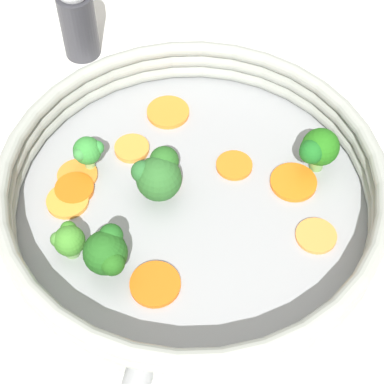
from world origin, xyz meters
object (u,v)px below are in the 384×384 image
object	(u,v)px
carrot_slice_3	(77,175)
carrot_slice_6	(316,236)
broccoli_floret_0	(107,252)
skillet	(192,205)
carrot_slice_0	(155,284)
broccoli_floret_2	(69,240)
broccoli_floret_1	(318,150)
carrot_slice_7	(74,189)
carrot_slice_8	(168,112)
carrot_slice_9	(293,182)
carrot_slice_5	(68,201)
carrot_slice_4	(234,165)
carrot_slice_2	(132,148)
salt_shaker	(77,15)
carrot_slice_1	(164,182)
broccoli_floret_4	(159,175)
broccoli_floret_3	(88,151)

from	to	relation	value
carrot_slice_3	carrot_slice_6	size ratio (longest dim) A/B	1.04
broccoli_floret_0	skillet	bearing A→B (deg)	-152.94
carrot_slice_0	broccoli_floret_2	bearing A→B (deg)	-42.68
broccoli_floret_1	broccoli_floret_0	bearing A→B (deg)	11.63
carrot_slice_7	carrot_slice_8	bearing A→B (deg)	-149.66
carrot_slice_9	carrot_slice_5	bearing A→B (deg)	-12.81
carrot_slice_3	carrot_slice_6	xyz separation A→B (m)	(-0.20, 0.14, -0.00)
carrot_slice_4	carrot_slice_8	size ratio (longest dim) A/B	0.81
carrot_slice_2	broccoli_floret_1	size ratio (longest dim) A/B	0.72
carrot_slice_3	salt_shaker	bearing A→B (deg)	-104.01
carrot_slice_2	carrot_slice_8	size ratio (longest dim) A/B	0.78
skillet	broccoli_floret_0	bearing A→B (deg)	27.06
skillet	carrot_slice_1	world-z (taller)	carrot_slice_1
carrot_slice_8	salt_shaker	size ratio (longest dim) A/B	0.41
carrot_slice_8	broccoli_floret_4	xyz separation A→B (m)	(0.04, 0.10, 0.03)
skillet	carrot_slice_1	xyz separation A→B (m)	(0.02, -0.03, 0.01)
carrot_slice_9	broccoli_floret_0	world-z (taller)	broccoli_floret_0
carrot_slice_6	broccoli_floret_2	size ratio (longest dim) A/B	1.10
broccoli_floret_0	broccoli_floret_4	distance (m)	0.10
broccoli_floret_0	broccoli_floret_3	bearing A→B (deg)	-95.07
skillet	carrot_slice_1	size ratio (longest dim) A/B	11.28
carrot_slice_7	broccoli_floret_4	world-z (taller)	broccoli_floret_4
carrot_slice_1	salt_shaker	xyz separation A→B (m)	(0.03, -0.24, 0.04)
carrot_slice_5	carrot_slice_8	distance (m)	0.15
carrot_slice_4	broccoli_floret_1	size ratio (longest dim) A/B	0.74
carrot_slice_2	carrot_slice_6	world-z (taller)	carrot_slice_2
skillet	carrot_slice_3	distance (m)	0.12
carrot_slice_8	broccoli_floret_1	distance (m)	0.17
carrot_slice_6	salt_shaker	size ratio (longest dim) A/B	0.35
carrot_slice_1	carrot_slice_7	world-z (taller)	carrot_slice_7
broccoli_floret_1	carrot_slice_3	bearing A→B (deg)	-16.51
carrot_slice_5	broccoli_floret_0	xyz separation A→B (m)	(-0.02, 0.09, 0.03)
skillet	carrot_slice_2	xyz separation A→B (m)	(0.04, -0.08, 0.01)
carrot_slice_9	broccoli_floret_4	distance (m)	0.14
carrot_slice_3	broccoli_floret_4	xyz separation A→B (m)	(-0.07, 0.05, 0.03)
carrot_slice_5	salt_shaker	world-z (taller)	salt_shaker
carrot_slice_9	broccoli_floret_2	size ratio (longest dim) A/B	1.32
carrot_slice_3	carrot_slice_6	world-z (taller)	same
carrot_slice_5	broccoli_floret_4	size ratio (longest dim) A/B	0.80
skillet	carrot_slice_2	bearing A→B (deg)	-64.84
carrot_slice_7	skillet	bearing A→B (deg)	155.11
salt_shaker	carrot_slice_9	bearing A→B (deg)	119.08
carrot_slice_7	broccoli_floret_0	size ratio (longest dim) A/B	0.79
broccoli_floret_2	broccoli_floret_1	bearing A→B (deg)	-176.20
carrot_slice_0	carrot_slice_7	distance (m)	0.14
broccoli_floret_3	broccoli_floret_2	bearing A→B (deg)	66.32
carrot_slice_2	broccoli_floret_4	size ratio (longest dim) A/B	0.70
carrot_slice_0	broccoli_floret_4	xyz separation A→B (m)	(-0.03, -0.10, 0.03)
skillet	carrot_slice_8	size ratio (longest dim) A/B	7.69
carrot_slice_4	broccoli_floret_1	bearing A→B (deg)	158.67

